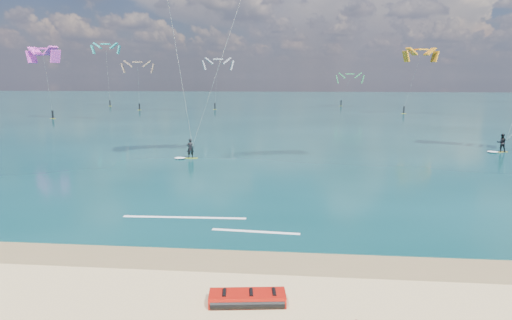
{
  "coord_description": "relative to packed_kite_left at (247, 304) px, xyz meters",
  "views": [
    {
      "loc": [
        4.94,
        -13.7,
        7.09
      ],
      "look_at": [
        2.82,
        8.0,
        3.09
      ],
      "focal_mm": 32.0,
      "sensor_mm": 36.0,
      "label": 1
    }
  ],
  "objects": [
    {
      "name": "ground",
      "position": [
        -3.36,
        40.4,
        0.0
      ],
      "size": [
        320.0,
        320.0,
        0.0
      ],
      "primitive_type": "plane",
      "color": "tan",
      "rests_on": "ground"
    },
    {
      "name": "wet_sand_strip",
      "position": [
        -3.36,
        3.4,
        0.0
      ],
      "size": [
        320.0,
        2.4,
        0.01
      ],
      "primitive_type": "cube",
      "color": "olive",
      "rests_on": "ground"
    },
    {
      "name": "sea",
      "position": [
        -3.36,
        104.4,
        0.02
      ],
      "size": [
        320.0,
        200.0,
        0.04
      ],
      "primitive_type": "cube",
      "color": "#093033",
      "rests_on": "ground"
    },
    {
      "name": "packed_kite_left",
      "position": [
        0.0,
        0.0,
        0.0
      ],
      "size": [
        2.77,
        1.51,
        0.43
      ],
      "primitive_type": null,
      "rotation": [
        0.0,
        0.0,
        0.13
      ],
      "color": "#B51309",
      "rests_on": "ground"
    },
    {
      "name": "kitesurfer_main",
      "position": [
        -6.51,
        22.52,
        8.91
      ],
      "size": [
        9.51,
        7.63,
        17.23
      ],
      "rotation": [
        0.0,
        0.0,
        0.08
      ],
      "color": "#B0E81B",
      "rests_on": "sea"
    },
    {
      "name": "shoreline_foam",
      "position": [
        -2.7,
        7.79,
        0.04
      ],
      "size": [
        9.03,
        2.3,
        0.01
      ],
      "color": "white",
      "rests_on": "ground"
    },
    {
      "name": "distant_kites",
      "position": [
        -17.69,
        78.54,
        5.68
      ],
      "size": [
        72.08,
        41.84,
        14.38
      ],
      "color": "#775E4A",
      "rests_on": "ground"
    }
  ]
}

